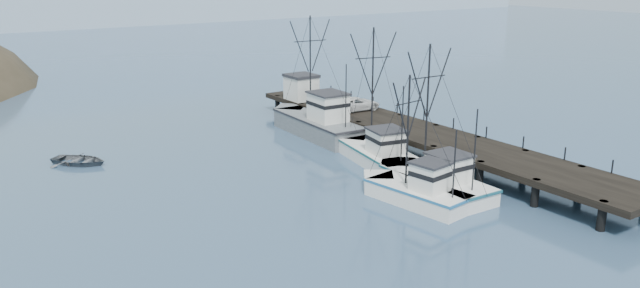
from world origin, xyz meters
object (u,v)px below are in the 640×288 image
object	(u,v)px
trawler_mid	(415,191)
pickup_truck	(357,104)
work_vessel	(318,123)
trawler_near	(433,181)
pier	(415,132)
trawler_far	(377,153)
pier_shed	(301,87)
motorboat	(80,164)

from	to	relation	value
trawler_mid	pickup_truck	size ratio (longest dim) A/B	1.91
trawler_mid	work_vessel	xyz separation A→B (m)	(4.71, 19.14, 0.41)
trawler_near	pier	bearing A→B (deg)	54.55
trawler_far	pier_shed	world-z (taller)	trawler_far
pier	pickup_truck	size ratio (longest dim) A/B	8.96
pier	pier_shed	distance (m)	16.83
motorboat	trawler_far	bearing A→B (deg)	-73.98
pier_shed	motorboat	size ratio (longest dim) A/B	0.66
trawler_mid	motorboat	distance (m)	28.48
motorboat	trawler_mid	bearing A→B (deg)	-93.55
pickup_truck	motorboat	distance (m)	26.91
trawler_mid	pickup_truck	xyz separation A→B (m)	(9.18, 18.64, 1.87)
work_vessel	trawler_near	bearing A→B (deg)	-96.29
trawler_mid	motorboat	xyz separation A→B (m)	(-17.30, 22.61, -0.82)
motorboat	pickup_truck	bearing A→B (deg)	-49.50
pier_shed	pickup_truck	distance (m)	7.94
trawler_mid	trawler_far	size ratio (longest dim) A/B	0.80
work_vessel	pickup_truck	size ratio (longest dim) A/B	2.84
trawler_far	trawler_mid	bearing A→B (deg)	-113.44
trawler_mid	motorboat	world-z (taller)	trawler_mid
trawler_near	trawler_far	bearing A→B (deg)	81.84
trawler_far	pickup_truck	world-z (taller)	trawler_far
pier	motorboat	bearing A→B (deg)	153.78
work_vessel	pier_shed	world-z (taller)	work_vessel
pier	trawler_near	world-z (taller)	trawler_near
pier_shed	work_vessel	bearing A→B (deg)	-110.74
trawler_near	pier_shed	xyz separation A→B (m)	(4.74, 25.44, 2.60)
trawler_mid	pickup_truck	world-z (taller)	trawler_mid
work_vessel	motorboat	distance (m)	22.32
trawler_far	pier_shed	distance (m)	18.04
trawler_mid	work_vessel	distance (m)	19.71
trawler_far	motorboat	xyz separation A→B (m)	(-21.15, 13.74, -0.82)
work_vessel	motorboat	xyz separation A→B (m)	(-22.02, 3.47, -1.23)
pier	trawler_mid	bearing A→B (deg)	-132.74
pier	trawler_far	bearing A→B (deg)	-170.97
trawler_near	trawler_mid	size ratio (longest dim) A/B	1.19
trawler_near	work_vessel	bearing A→B (deg)	83.71
trawler_far	pier_shed	xyz separation A→B (m)	(3.60, 17.48, 2.60)
trawler_mid	pier_shed	bearing A→B (deg)	74.22
trawler_far	pier_shed	bearing A→B (deg)	78.37
trawler_far	pickup_truck	bearing A→B (deg)	61.37
trawler_near	trawler_far	xyz separation A→B (m)	(1.14, 7.95, 0.00)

